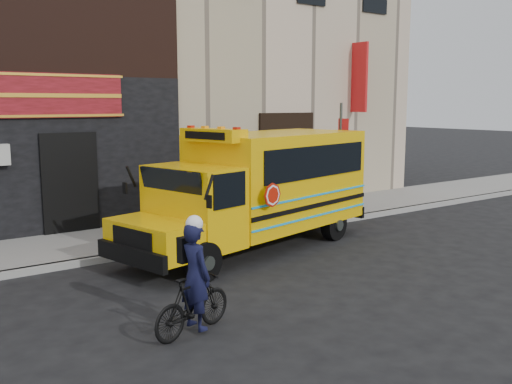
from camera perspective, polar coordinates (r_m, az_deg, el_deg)
The scene contains 8 objects.
ground at distance 12.56m, azimuth 4.30°, elevation -7.14°, with size 120.00×120.00×0.00m, color black.
curb at distance 14.56m, azimuth -2.29°, elevation -4.57°, with size 40.00×0.20×0.15m, color gray.
sidewalk at distance 15.81m, azimuth -5.29°, elevation -3.53°, with size 40.00×3.00×0.15m, color slate.
building at distance 21.33m, azimuth -14.65°, elevation 15.78°, with size 20.00×10.70×12.00m.
school_bus at distance 13.67m, azimuth 0.48°, elevation 0.66°, with size 7.20×3.64×2.92m.
sign_pole at distance 16.27m, azimuth 8.45°, elevation 3.28°, with size 0.14×0.29×3.47m.
bicycle at distance 8.81m, azimuth -6.33°, elevation -11.09°, with size 0.43×1.54×0.92m, color black.
cyclist at distance 8.78m, azimuth -6.10°, elevation -8.64°, with size 0.60×0.40×1.65m, color black.
Camera 1 is at (-7.77, -9.24, 3.46)m, focal length 40.00 mm.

